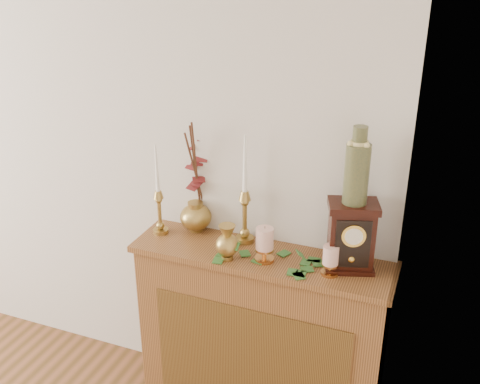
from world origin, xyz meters
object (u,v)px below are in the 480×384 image
at_px(candlestick_center, 245,208).
at_px(bud_vase, 227,243).
at_px(mantel_clock, 351,237).
at_px(ginger_jar, 198,179).
at_px(ceramic_vase, 357,170).
at_px(candlestick_left, 159,205).

relative_size(candlestick_center, bud_vase, 3.14).
xyz_separation_m(candlestick_center, mantel_clock, (0.52, -0.06, -0.02)).
distance_m(candlestick_center, ginger_jar, 0.29).
bearing_deg(ginger_jar, bud_vase, -43.62).
relative_size(mantel_clock, ceramic_vase, 0.95).
xyz_separation_m(mantel_clock, ceramic_vase, (-0.00, 0.00, 0.31)).
distance_m(candlestick_center, mantel_clock, 0.52).
height_order(candlestick_left, mantel_clock, candlestick_left).
bearing_deg(bud_vase, mantel_clock, 13.16).
relative_size(candlestick_left, ginger_jar, 0.80).
distance_m(bud_vase, mantel_clock, 0.55).
xyz_separation_m(ginger_jar, ceramic_vase, (0.79, -0.12, 0.21)).
bearing_deg(mantel_clock, ceramic_vase, 90.00).
relative_size(bud_vase, ginger_jar, 0.29).
xyz_separation_m(candlestick_left, bud_vase, (0.41, -0.12, -0.07)).
relative_size(candlestick_center, ginger_jar, 0.92).
relative_size(bud_vase, ceramic_vase, 0.51).
bearing_deg(bud_vase, candlestick_left, 163.95).
xyz_separation_m(bud_vase, ceramic_vase, (0.53, 0.13, 0.38)).
xyz_separation_m(candlestick_center, ceramic_vase, (0.52, -0.06, 0.29)).
height_order(candlestick_left, ceramic_vase, ceramic_vase).
bearing_deg(ceramic_vase, bud_vase, -166.53).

